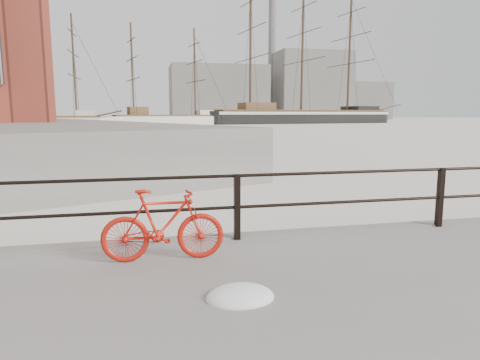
{
  "coord_description": "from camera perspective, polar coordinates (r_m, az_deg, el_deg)",
  "views": [
    {
      "loc": [
        -4.82,
        -6.31,
        2.25
      ],
      "look_at": [
        -3.09,
        1.5,
        1.0
      ],
      "focal_mm": 32.0,
      "sensor_mm": 36.0,
      "label": 1
    }
  ],
  "objects": [
    {
      "name": "ground",
      "position": [
        8.26,
        24.09,
        -7.73
      ],
      "size": [
        400.0,
        400.0,
        0.0
      ],
      "primitive_type": "plane",
      "color": "white",
      "rests_on": "ground"
    },
    {
      "name": "guardrail",
      "position": [
        7.95,
        25.11,
        -2.11
      ],
      "size": [
        28.0,
        0.1,
        1.0
      ],
      "primitive_type": null,
      "color": "black",
      "rests_on": "promenade"
    },
    {
      "name": "bicycle",
      "position": [
        5.63,
        -10.23,
        -5.94
      ],
      "size": [
        1.58,
        0.29,
        0.95
      ],
      "primitive_type": "imported",
      "rotation": [
        0.0,
        0.0,
        -0.04
      ],
      "color": "red",
      "rests_on": "promenade"
    },
    {
      "name": "barque_black",
      "position": [
        98.82,
        8.12,
        7.48
      ],
      "size": [
        57.52,
        27.15,
        31.6
      ],
      "primitive_type": null,
      "rotation": [
        0.0,
        0.0,
        0.17
      ],
      "color": "black",
      "rests_on": "ground"
    },
    {
      "name": "schooner_mid",
      "position": [
        85.64,
        -9.85,
        7.24
      ],
      "size": [
        28.99,
        17.43,
        19.64
      ],
      "primitive_type": null,
      "rotation": [
        0.0,
        0.0,
        0.23
      ],
      "color": "silver",
      "rests_on": "ground"
    },
    {
      "name": "schooner_left",
      "position": [
        78.13,
        -25.01,
        6.4
      ],
      "size": [
        25.4,
        11.98,
        19.03
      ],
      "primitive_type": null,
      "rotation": [
        0.0,
        0.0,
        -0.02
      ],
      "color": "beige",
      "rests_on": "ground"
    },
    {
      "name": "industrial_west",
      "position": [
        148.56,
        -2.95,
        11.47
      ],
      "size": [
        32.0,
        18.0,
        18.0
      ],
      "primitive_type": "cube",
      "color": "gray",
      "rests_on": "ground"
    },
    {
      "name": "industrial_mid",
      "position": [
        163.0,
        9.24,
        12.19
      ],
      "size": [
        26.0,
        20.0,
        24.0
      ],
      "primitive_type": "cube",
      "color": "gray",
      "rests_on": "ground"
    },
    {
      "name": "industrial_east",
      "position": [
        176.96,
        15.63,
        10.09
      ],
      "size": [
        20.0,
        16.0,
        14.0
      ],
      "primitive_type": "cube",
      "color": "gray",
      "rests_on": "ground"
    },
    {
      "name": "smokestack",
      "position": [
        164.37,
        4.28,
        15.75
      ],
      "size": [
        2.8,
        2.8,
        44.0
      ],
      "primitive_type": "cylinder",
      "color": "gray",
      "rests_on": "ground"
    }
  ]
}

